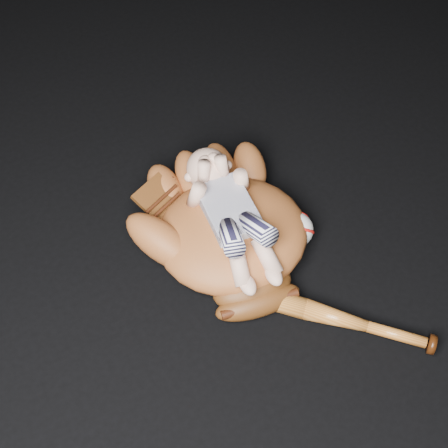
% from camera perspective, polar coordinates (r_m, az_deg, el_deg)
% --- Properties ---
extents(baseball_glove, '(0.50, 0.55, 0.15)m').
position_cam_1_polar(baseball_glove, '(1.38, 0.74, -0.48)').
color(baseball_glove, brown).
rests_on(baseball_glove, ground).
extents(newborn_baby, '(0.21, 0.38, 0.15)m').
position_cam_1_polar(newborn_baby, '(1.33, 0.92, 0.66)').
color(newborn_baby, '#D4A289').
rests_on(newborn_baby, baseball_glove).
extents(baseball_bat, '(0.37, 0.40, 0.05)m').
position_cam_1_polar(baseball_bat, '(1.34, 8.60, -8.01)').
color(baseball_bat, '#A1591F').
rests_on(baseball_bat, ground).
extents(baseball, '(0.11, 0.11, 0.08)m').
position_cam_1_polar(baseball, '(1.43, 6.56, -0.53)').
color(baseball, silver).
rests_on(baseball, ground).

